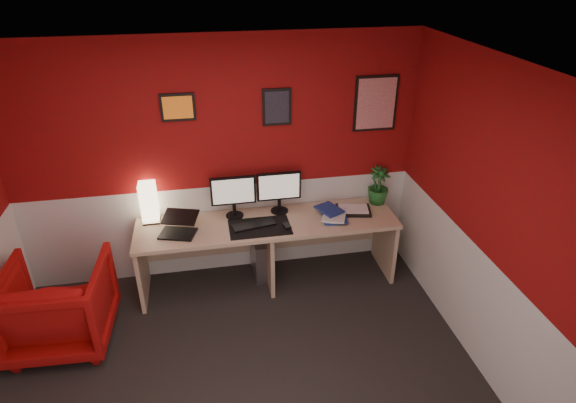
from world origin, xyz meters
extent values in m
cube|color=black|center=(0.00, 0.00, 0.00)|extent=(4.00, 3.50, 0.01)
cube|color=white|center=(0.00, 0.00, 2.50)|extent=(4.00, 3.50, 0.01)
cube|color=maroon|center=(0.00, 1.75, 1.25)|extent=(4.00, 0.01, 2.50)
cube|color=maroon|center=(2.00, 0.00, 1.25)|extent=(0.01, 3.50, 2.50)
cube|color=silver|center=(0.00, 1.75, 0.50)|extent=(4.00, 0.01, 1.00)
cube|color=silver|center=(2.00, 0.00, 0.50)|extent=(0.01, 3.50, 1.00)
cube|color=tan|center=(0.43, 1.41, 0.36)|extent=(2.60, 0.65, 0.73)
cube|color=#FFE5B2|center=(-0.71, 1.63, 0.93)|extent=(0.16, 0.16, 0.40)
cube|color=black|center=(-0.45, 1.33, 0.84)|extent=(0.38, 0.32, 0.22)
cube|color=black|center=(0.12, 1.58, 1.02)|extent=(0.45, 0.06, 0.58)
cube|color=black|center=(0.58, 1.60, 1.02)|extent=(0.45, 0.06, 0.58)
cube|color=black|center=(0.34, 1.32, 0.73)|extent=(0.60, 0.38, 0.01)
cube|color=black|center=(0.28, 1.35, 0.74)|extent=(0.44, 0.22, 0.02)
cube|color=black|center=(0.60, 1.25, 0.75)|extent=(0.08, 0.11, 0.03)
imported|color=navy|center=(0.99, 1.38, 0.75)|extent=(0.28, 0.35, 0.03)
imported|color=silver|center=(1.00, 1.39, 0.77)|extent=(0.33, 0.37, 0.02)
imported|color=navy|center=(0.98, 1.39, 0.79)|extent=(0.29, 0.33, 0.03)
cube|color=black|center=(1.33, 1.45, 0.74)|extent=(0.39, 0.31, 0.03)
imported|color=#19591E|center=(1.64, 1.59, 0.93)|extent=(0.26, 0.26, 0.40)
cube|color=#99999E|center=(0.38, 1.57, 0.23)|extent=(0.22, 0.46, 0.45)
imported|color=#A80B09|center=(-1.50, 0.90, 0.39)|extent=(0.87, 0.90, 0.78)
cube|color=orange|center=(-0.33, 1.74, 1.85)|extent=(0.32, 0.02, 0.26)
cube|color=black|center=(0.59, 1.74, 1.80)|extent=(0.28, 0.02, 0.36)
cube|color=red|center=(1.59, 1.74, 1.78)|extent=(0.44, 0.02, 0.56)
camera|label=1|loc=(-0.13, -2.67, 3.17)|focal=29.82mm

